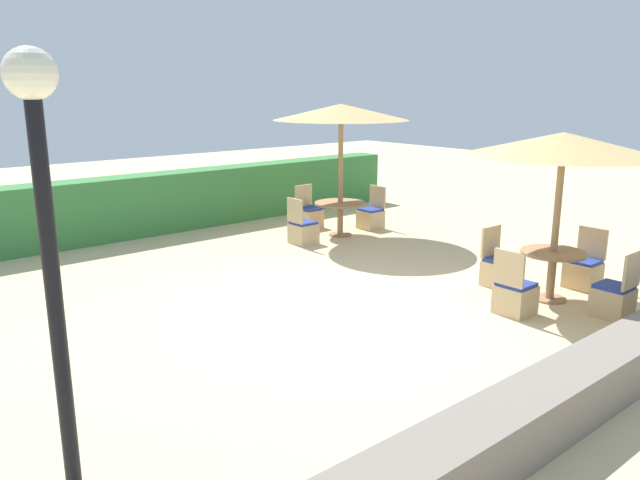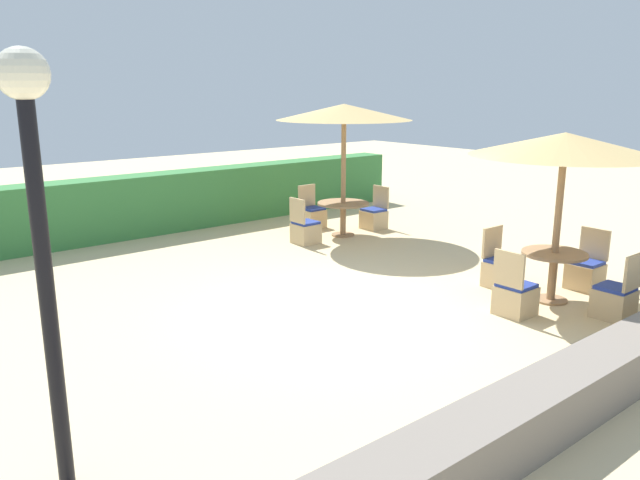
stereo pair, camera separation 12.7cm
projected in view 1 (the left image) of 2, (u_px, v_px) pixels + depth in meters
ground_plane at (348, 310)px, 8.76m from camera, size 40.00×40.00×0.00m
hedge_row at (150, 204)px, 13.21m from camera, size 13.00×0.70×1.26m
stone_border at (591, 380)px, 6.10m from camera, size 10.00×0.56×0.52m
lamp_post at (43, 191)px, 4.32m from camera, size 0.36×0.36×3.32m
parasol_back_right at (341, 113)px, 12.53m from camera, size 2.75×2.75×2.71m
round_table_back_right at (340, 209)px, 13.01m from camera, size 1.08×1.08×0.71m
patio_chair_back_right_east at (371, 217)px, 13.72m from camera, size 0.46×0.46×0.93m
patio_chair_back_right_west at (303, 231)px, 12.40m from camera, size 0.46×0.46×0.93m
patio_chair_back_right_north at (309, 216)px, 13.84m from camera, size 0.46×0.46×0.93m
parasol_front_right at (564, 145)px, 8.64m from camera, size 2.61×2.61×2.44m
round_table_front_right at (552, 264)px, 9.06m from camera, size 0.92×0.92×0.74m
patio_chair_front_right_south at (614, 298)px, 8.46m from camera, size 0.46×0.46×0.93m
patio_chair_front_right_north at (499, 270)px, 9.76m from camera, size 0.46×0.46×0.93m
patio_chair_front_right_east at (584, 271)px, 9.69m from camera, size 0.46×0.46×0.93m
patio_chair_front_right_west at (515, 296)px, 8.56m from camera, size 0.46×0.46×0.93m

